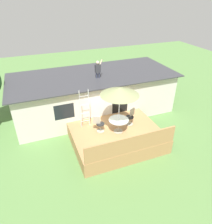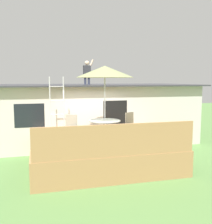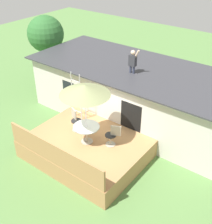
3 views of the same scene
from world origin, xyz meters
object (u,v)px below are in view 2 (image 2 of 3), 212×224
at_px(patio_umbrella, 105,72).
at_px(person_figure, 87,71).
at_px(step_ladder, 57,108).
at_px(patio_chair_right, 127,125).
at_px(patio_chair_left, 75,128).
at_px(patio_table, 105,125).

height_order(patio_umbrella, person_figure, person_figure).
height_order(step_ladder, patio_chair_right, step_ladder).
distance_m(step_ladder, patio_chair_right, 2.58).
height_order(patio_chair_left, patio_chair_right, same).
bearing_deg(patio_umbrella, patio_chair_left, 157.32).
height_order(step_ladder, patio_chair_left, step_ladder).
height_order(person_figure, patio_chair_left, person_figure).
height_order(patio_table, patio_chair_right, patio_chair_right).
height_order(patio_umbrella, patio_chair_left, patio_umbrella).
relative_size(patio_table, step_ladder, 0.47).
bearing_deg(person_figure, patio_umbrella, -90.25).
distance_m(patio_umbrella, patio_chair_right, 2.16).
height_order(person_figure, patio_chair_right, person_figure).
bearing_deg(step_ladder, patio_chair_left, -52.40).
xyz_separation_m(patio_table, person_figure, (0.01, 3.18, 1.89)).
relative_size(step_ladder, person_figure, 1.98).
bearing_deg(patio_umbrella, patio_table, -99.46).
xyz_separation_m(step_ladder, patio_chair_right, (2.42, -0.65, -0.64)).
height_order(patio_table, step_ladder, step_ladder).
bearing_deg(patio_chair_left, patio_table, 0.00).
bearing_deg(patio_table, patio_umbrella, 80.54).
xyz_separation_m(patio_chair_left, patio_chair_right, (1.88, 0.05, 0.00)).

